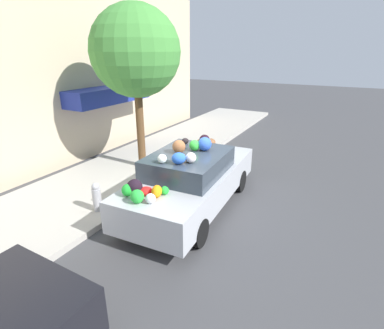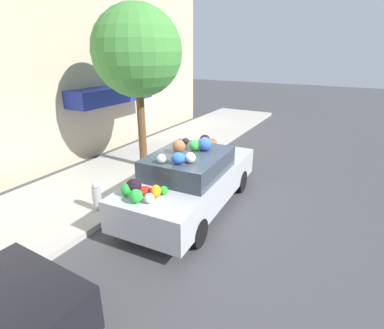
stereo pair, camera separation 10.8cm
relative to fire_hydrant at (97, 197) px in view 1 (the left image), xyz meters
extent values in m
plane|color=#424244|center=(1.43, -1.56, -0.49)|extent=(60.00, 60.00, 0.00)
cube|color=#B2ADA3|center=(1.43, 1.14, -0.42)|extent=(24.00, 3.20, 0.14)
cube|color=#C6B293|center=(1.43, 3.39, 2.49)|extent=(18.00, 0.30, 5.96)
cube|color=navy|center=(3.70, 2.79, 1.69)|extent=(3.45, 0.90, 0.55)
cylinder|color=brown|center=(2.82, 0.83, 0.94)|extent=(0.24, 0.24, 2.58)
sphere|color=#47933D|center=(2.82, 0.83, 3.13)|extent=(2.58, 2.58, 2.58)
cylinder|color=#B2B2B7|center=(0.00, 0.00, -0.07)|extent=(0.20, 0.20, 0.55)
sphere|color=#B2B2B7|center=(0.00, 0.00, 0.26)|extent=(0.18, 0.18, 0.18)
cube|color=#B7BABF|center=(1.43, -1.74, 0.15)|extent=(4.52, 1.99, 0.69)
cube|color=#333D47|center=(1.25, -1.75, 0.73)|extent=(2.07, 1.66, 0.47)
cylinder|color=black|center=(2.76, -0.86, -0.19)|extent=(0.60, 0.21, 0.59)
cylinder|color=black|center=(2.84, -2.48, -0.19)|extent=(0.60, 0.21, 0.59)
cylinder|color=black|center=(0.02, -0.99, -0.19)|extent=(0.60, 0.21, 0.59)
cylinder|color=black|center=(0.10, -2.62, -0.19)|extent=(0.60, 0.21, 0.59)
sphere|color=orange|center=(0.82, -1.98, 1.04)|extent=(0.19, 0.19, 0.15)
sphere|color=purple|center=(2.34, -1.30, 0.64)|extent=(0.39, 0.39, 0.29)
sphere|color=blue|center=(1.63, -1.97, 1.13)|extent=(0.45, 0.45, 0.32)
ellipsoid|color=brown|center=(3.32, -1.34, 0.62)|extent=(0.38, 0.31, 0.24)
ellipsoid|color=black|center=(1.89, -1.30, 1.04)|extent=(0.22, 0.22, 0.15)
ellipsoid|color=olive|center=(3.09, -1.18, 0.64)|extent=(0.49, 0.47, 0.28)
ellipsoid|color=black|center=(2.63, -2.01, 0.60)|extent=(0.19, 0.21, 0.21)
ellipsoid|color=orange|center=(-0.13, -1.80, 0.62)|extent=(0.31, 0.27, 0.25)
ellipsoid|color=blue|center=(2.67, -1.68, 0.61)|extent=(0.32, 0.35, 0.22)
sphere|color=white|center=(0.77, -2.07, 1.08)|extent=(0.28, 0.28, 0.22)
sphere|color=green|center=(-0.35, -1.27, 0.62)|extent=(0.28, 0.28, 0.25)
sphere|color=white|center=(0.46, -1.55, 1.06)|extent=(0.21, 0.21, 0.19)
sphere|color=green|center=(-0.49, -1.61, 0.63)|extent=(0.32, 0.32, 0.26)
sphere|color=green|center=(0.04, -1.87, 0.58)|extent=(0.23, 0.23, 0.17)
sphere|color=brown|center=(1.19, -1.53, 1.12)|extent=(0.42, 0.42, 0.30)
sphere|color=green|center=(1.52, -1.76, 1.09)|extent=(0.33, 0.33, 0.25)
sphere|color=green|center=(2.10, -1.70, 1.06)|extent=(0.25, 0.25, 0.18)
sphere|color=white|center=(-0.39, -1.83, 0.59)|extent=(0.24, 0.24, 0.19)
sphere|color=black|center=(-0.23, -1.34, 0.66)|extent=(0.36, 0.36, 0.32)
ellipsoid|color=red|center=(-0.14, -1.54, 0.57)|extent=(0.32, 0.32, 0.15)
ellipsoid|color=blue|center=(0.59, -1.88, 1.09)|extent=(0.40, 0.40, 0.24)
sphere|color=black|center=(2.03, -1.77, 1.10)|extent=(0.34, 0.34, 0.26)
camera|label=1|loc=(-4.40, -4.88, 3.20)|focal=28.00mm
camera|label=2|loc=(-4.35, -4.97, 3.20)|focal=28.00mm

